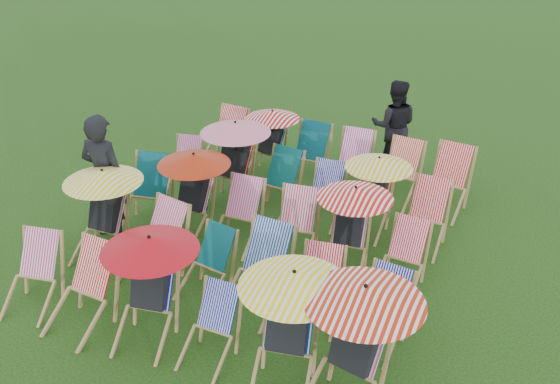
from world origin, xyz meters
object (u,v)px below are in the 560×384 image
at_px(person_left, 105,177).
at_px(person_rear, 394,126).
at_px(deckchair_0, 31,275).
at_px(deckchair_29, 446,181).
at_px(deckchair_5, 352,345).

height_order(person_left, person_rear, person_left).
xyz_separation_m(deckchair_0, deckchair_29, (4.24, 4.61, 0.05)).
bearing_deg(deckchair_5, deckchair_29, 100.54).
bearing_deg(deckchair_29, person_left, -140.47).
distance_m(deckchair_29, person_rear, 1.66).
height_order(deckchair_0, deckchair_29, deckchair_29).
xyz_separation_m(deckchair_0, person_left, (-0.17, 1.77, 0.52)).
distance_m(deckchair_0, deckchair_29, 6.26).
height_order(deckchair_5, person_rear, person_rear).
distance_m(person_left, person_rear, 5.11).
bearing_deg(person_left, deckchair_0, 93.13).
height_order(deckchair_29, person_left, person_left).
relative_size(deckchair_29, person_rear, 0.60).
relative_size(deckchair_5, person_left, 0.74).
height_order(deckchair_29, person_rear, person_rear).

